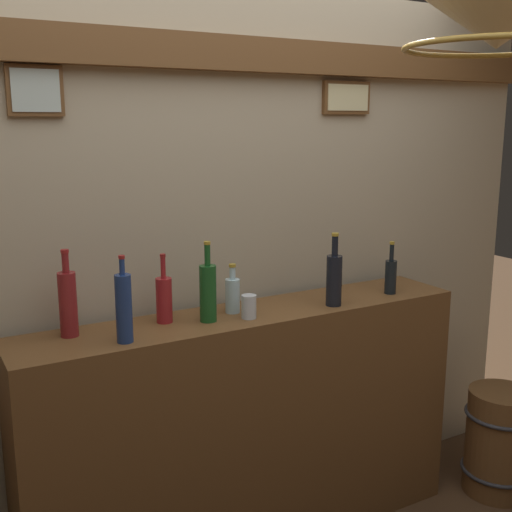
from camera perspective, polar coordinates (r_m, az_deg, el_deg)
name	(u,v)px	position (r m, az deg, el deg)	size (l,w,h in m)	color
panelled_rear_partition	(222,253)	(2.82, -3.04, 0.27)	(3.48, 0.15, 2.41)	#BCAD8E
bar_shelf_unit	(250,429)	(2.86, -0.51, -15.28)	(1.97, 0.35, 1.06)	brown
liquor_bottle_sherry	(164,299)	(2.53, -8.26, -3.81)	(0.06, 0.06, 0.28)	maroon
liquor_bottle_vermouth	(68,302)	(2.44, -16.54, -4.02)	(0.07, 0.07, 0.33)	maroon
liquor_bottle_bourbon	(208,292)	(2.52, -4.34, -3.20)	(0.07, 0.07, 0.32)	#195321
liquor_bottle_rum	(233,294)	(2.64, -2.12, -3.43)	(0.06, 0.06, 0.21)	silver
liquor_bottle_gin	(124,307)	(2.32, -11.79, -4.54)	(0.06, 0.06, 0.32)	navy
liquor_bottle_mezcal	(391,275)	(2.99, 12.00, -1.69)	(0.05, 0.05, 0.24)	black
liquor_bottle_port	(334,278)	(2.75, 7.02, -2.00)	(0.07, 0.07, 0.32)	black
glass_tumbler_rocks	(249,307)	(2.57, -0.64, -4.57)	(0.06, 0.06, 0.10)	silver
pendant_lamp	(498,18)	(1.94, 20.94, 19.37)	(0.51, 0.51, 0.59)	beige
wooden_barrel	(499,442)	(3.53, 21.00, -15.30)	(0.36, 0.36, 0.54)	brown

